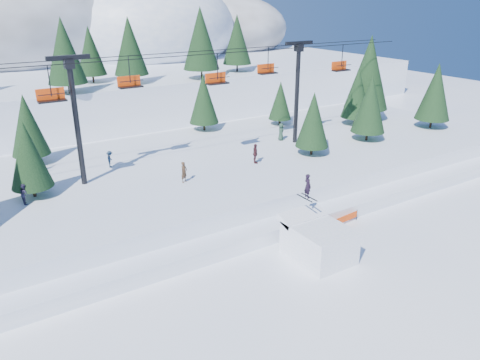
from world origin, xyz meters
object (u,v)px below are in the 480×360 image
jump_kicker (318,240)px  banner_far (352,200)px  chairlift (194,88)px  banner_near (345,219)px

jump_kicker → banner_far: (8.13, 4.84, -0.76)m
jump_kicker → chairlift: bearing=93.5°
chairlift → banner_far: 16.89m
banner_near → banner_far: same height
jump_kicker → banner_far: size_ratio=1.98×
chairlift → banner_near: 17.21m
chairlift → jump_kicker: bearing=-86.5°
jump_kicker → banner_near: jump_kicker is taller
chairlift → banner_near: bearing=-65.7°
jump_kicker → banner_far: bearing=30.8°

